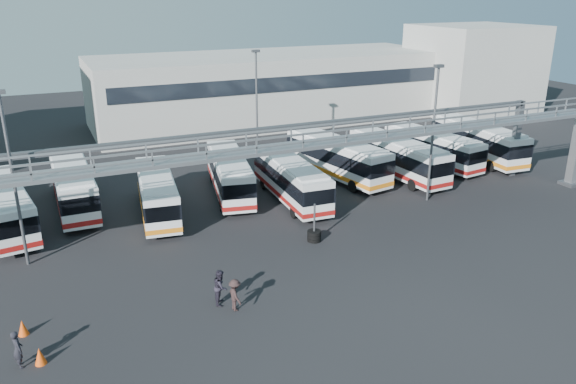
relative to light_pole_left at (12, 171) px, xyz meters
name	(u,v)px	position (x,y,z in m)	size (l,w,h in m)	color
ground	(334,269)	(16.00, -8.00, -5.73)	(140.00, 140.00, 0.00)	black
gantry	(291,152)	(16.00, -2.13, -0.22)	(51.40, 5.15, 7.10)	gray
warehouse	(270,87)	(28.00, 30.00, -1.73)	(42.00, 14.00, 8.00)	#9E9E99
building_right	(473,69)	(54.00, 24.00, -0.23)	(14.00, 12.00, 11.00)	#B2B2AD
light_pole_left	(12,171)	(0.00, 0.00, 0.00)	(0.70, 0.35, 10.21)	#4C4F54
light_pole_mid	(433,127)	(28.00, -1.00, 0.00)	(0.70, 0.35, 10.21)	#4C4F54
light_pole_back	(257,101)	(20.00, 14.00, 0.00)	(0.70, 0.35, 10.21)	#4C4F54
bus_1	(5,206)	(-1.06, 5.93, -3.96)	(4.02, 10.76, 3.19)	silver
bus_2	(73,185)	(3.37, 8.28, -3.91)	(2.59, 10.83, 3.28)	silver
bus_3	(157,192)	(8.65, 4.60, -4.03)	(3.65, 10.32, 3.07)	silver
bus_4	(229,173)	(14.68, 6.42, -3.96)	(4.43, 10.79, 3.20)	silver
bus_5	(291,179)	(18.46, 3.22, -3.97)	(3.00, 10.57, 3.18)	silver
bus_6	(337,157)	(24.27, 6.57, -3.85)	(4.49, 11.46, 3.40)	silver
bus_7	(397,156)	(29.14, 4.73, -3.89)	(3.23, 11.05, 3.32)	silver
bus_8	(432,147)	(33.92, 6.18, -3.99)	(3.81, 10.55, 3.13)	silver
bus_9	(478,140)	(38.98, 5.94, -3.83)	(3.38, 11.42, 3.42)	silver
pedestrian_a	(18,349)	(-0.45, -10.23, -4.86)	(0.63, 0.42, 1.73)	black
pedestrian_b	(221,287)	(8.97, -8.84, -4.79)	(0.91, 0.71, 1.87)	#221E2A
pedestrian_c	(235,295)	(9.42, -9.76, -4.88)	(1.09, 0.63, 1.69)	black
cone_left	(40,356)	(0.35, -10.39, -5.34)	(0.49, 0.49, 0.78)	#F34D0D
cone_right	(23,328)	(-0.31, -7.72, -5.34)	(0.48, 0.48, 0.77)	#F34D0D
tire_stack	(314,235)	(16.74, -4.07, -5.30)	(0.89, 0.89, 2.54)	black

